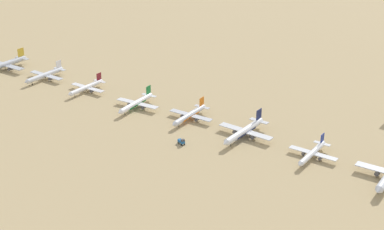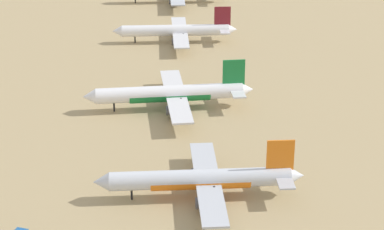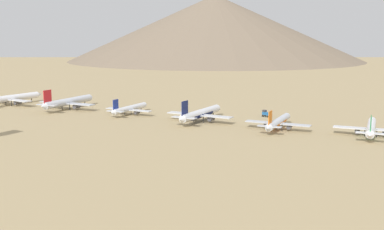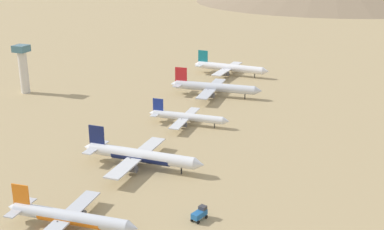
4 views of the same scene
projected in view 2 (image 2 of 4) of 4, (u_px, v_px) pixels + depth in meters
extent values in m
plane|color=tan|center=(183.00, 198.00, 144.89)|extent=(2260.75, 2260.75, 0.00)
cylinder|color=#4C4C54|center=(175.00, 1.00, 269.75)|extent=(4.38, 2.56, 2.33)
cylinder|color=white|center=(175.00, 30.00, 231.72)|extent=(33.59, 5.36, 3.53)
cone|color=white|center=(117.00, 31.00, 230.87)|extent=(3.16, 3.62, 3.46)
cone|color=white|center=(233.00, 29.00, 232.55)|extent=(2.77, 3.32, 3.18)
cube|color=maroon|center=(222.00, 17.00, 230.72)|extent=(5.12, 0.60, 6.50)
cube|color=silver|center=(224.00, 29.00, 232.28)|extent=(3.58, 11.30, 0.33)
cube|color=silver|center=(180.00, 32.00, 232.03)|extent=(6.37, 31.80, 0.42)
cylinder|color=#4C4C54|center=(178.00, 42.00, 227.43)|extent=(4.01, 2.35, 2.14)
cylinder|color=#4C4C54|center=(177.00, 31.00, 237.60)|extent=(4.01, 2.35, 2.14)
cylinder|color=black|center=(135.00, 37.00, 231.99)|extent=(0.41, 0.41, 3.55)
cylinder|color=black|center=(183.00, 39.00, 230.48)|extent=(0.41, 0.41, 3.55)
cylinder|color=black|center=(183.00, 34.00, 234.89)|extent=(0.41, 0.41, 3.55)
cylinder|color=white|center=(170.00, 93.00, 183.42)|extent=(36.61, 8.26, 3.84)
cone|color=white|center=(89.00, 97.00, 181.28)|extent=(3.67, 4.13, 3.77)
cone|color=white|center=(248.00, 90.00, 185.54)|extent=(3.23, 3.78, 3.46)
cube|color=#197A38|center=(234.00, 73.00, 183.32)|extent=(5.56, 1.03, 7.08)
cube|color=silver|center=(236.00, 89.00, 185.05)|extent=(4.69, 12.44, 0.36)
cube|color=silver|center=(176.00, 95.00, 183.86)|extent=(9.21, 34.75, 0.46)
cylinder|color=#4C4C54|center=(175.00, 110.00, 178.83)|extent=(4.50, 2.83, 2.33)
cylinder|color=#4C4C54|center=(170.00, 91.00, 189.84)|extent=(4.50, 2.83, 2.33)
cylinder|color=black|center=(114.00, 104.00, 182.87)|extent=(0.44, 0.44, 3.86)
cylinder|color=black|center=(181.00, 105.00, 182.25)|extent=(0.44, 0.44, 3.86)
cylinder|color=black|center=(179.00, 97.00, 187.02)|extent=(0.44, 0.44, 3.86)
cylinder|color=#197A38|center=(170.00, 94.00, 183.54)|extent=(20.34, 6.26, 3.85)
cylinder|color=silver|center=(200.00, 179.00, 143.65)|extent=(35.38, 6.21, 3.72)
cone|color=silver|center=(101.00, 182.00, 142.48)|extent=(3.38, 3.86, 3.64)
cone|color=silver|center=(297.00, 176.00, 144.82)|extent=(2.97, 3.53, 3.34)
cube|color=orange|center=(280.00, 156.00, 142.83)|extent=(5.39, 0.72, 6.85)
cube|color=#B6BBC5|center=(282.00, 174.00, 144.48)|extent=(3.95, 11.93, 0.35)
cube|color=#B6BBC5|center=(208.00, 181.00, 144.01)|extent=(7.24, 33.52, 0.44)
cylinder|color=#4C4C54|center=(206.00, 203.00, 139.15)|extent=(4.26, 2.54, 2.25)
cylinder|color=#4C4C54|center=(201.00, 173.00, 149.86)|extent=(4.26, 2.54, 2.25)
cylinder|color=black|center=(132.00, 191.00, 143.74)|extent=(0.43, 0.43, 3.74)
cylinder|color=black|center=(214.00, 195.00, 142.39)|extent=(0.43, 0.43, 3.74)
cylinder|color=black|center=(212.00, 182.00, 147.03)|extent=(0.43, 0.43, 3.74)
cylinder|color=orange|center=(200.00, 180.00, 143.77)|extent=(19.58, 5.09, 3.72)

